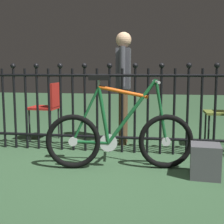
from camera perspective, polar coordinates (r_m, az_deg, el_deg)
name	(u,v)px	position (r m, az deg, el deg)	size (l,w,h in m)	color
ground_plane	(99,167)	(3.22, -2.46, -10.13)	(20.00, 20.00, 0.00)	#345637
iron_fence	(102,105)	(3.70, -1.78, 1.24)	(3.72, 0.07, 1.11)	black
bicycle	(119,137)	(3.09, 1.38, -4.64)	(1.48, 0.41, 0.94)	black
chair_red	(49,105)	(4.39, -11.70, 1.37)	(0.40, 0.39, 0.82)	black
person_visitor	(123,79)	(4.10, 2.14, 6.15)	(0.20, 0.48, 1.49)	#4C3823
display_crate	(205,161)	(3.00, 16.96, -8.70)	(0.27, 0.27, 0.31)	#4C4C51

